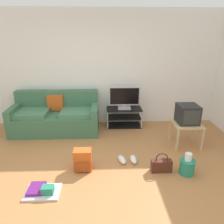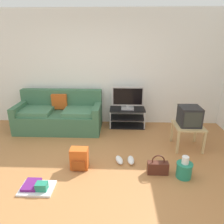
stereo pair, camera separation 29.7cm
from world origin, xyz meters
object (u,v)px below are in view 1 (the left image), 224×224
couch (56,117)px  sneakers_pair (128,159)px  flat_tv (124,98)px  floor_tray (42,191)px  crt_tv (188,114)px  tv_stand (124,117)px  cleaning_bucket (187,166)px  handbag (161,165)px  backpack (83,160)px  side_table (186,126)px

couch → sneakers_pair: (1.52, -1.41, -0.29)m
flat_tv → floor_tray: 2.79m
crt_tv → floor_tray: size_ratio=0.85×
tv_stand → flat_tv: bearing=-90.0°
tv_stand → crt_tv: bearing=-41.0°
cleaning_bucket → floor_tray: size_ratio=0.76×
handbag → couch: bearing=140.0°
flat_tv → sneakers_pair: (-0.08, -1.59, -0.67)m
flat_tv → cleaning_bucket: bearing=-67.1°
backpack → tv_stand: bearing=66.3°
handbag → cleaning_bucket: size_ratio=0.92×
floor_tray → sneakers_pair: bearing=30.1°
sneakers_pair → cleaning_bucket: bearing=-22.6°
crt_tv → backpack: size_ratio=1.14×
side_table → sneakers_pair: side_table is taller
side_table → backpack: (-1.99, -0.79, -0.23)m
couch → handbag: (2.04, -1.71, -0.22)m
flat_tv → handbag: bearing=-77.0°
couch → handbag: 2.67m
flat_tv → side_table: size_ratio=1.36×
tv_stand → floor_tray: bearing=-120.2°
crt_tv → backpack: (-1.99, -0.80, -0.48)m
flat_tv → crt_tv: flat_tv is taller
crt_tv → handbag: 1.28m
crt_tv → cleaning_bucket: size_ratio=1.12×
cleaning_bucket → handbag: bearing=168.8°
flat_tv → cleaning_bucket: 2.21m
couch → crt_tv: 2.88m
cleaning_bucket → couch: bearing=143.7°
tv_stand → handbag: tv_stand is taller
side_table → cleaning_bucket: (-0.32, -0.97, -0.25)m
couch → backpack: bearing=-64.8°
couch → flat_tv: size_ratio=2.64×
crt_tv → side_table: bearing=-90.0°
tv_stand → handbag: 1.97m
backpack → handbag: (1.28, -0.11, -0.06)m
handbag → tv_stand: bearing=102.9°
crt_tv → sneakers_pair: (-1.23, -0.61, -0.61)m
sneakers_pair → side_table: bearing=25.8°
flat_tv → handbag: size_ratio=2.18×
side_table → sneakers_pair: size_ratio=1.51×
flat_tv → handbag: (0.44, -1.89, -0.60)m
flat_tv → handbag: 2.03m
crt_tv → tv_stand: bearing=139.0°
cleaning_bucket → sneakers_pair: size_ratio=1.02×
tv_stand → handbag: size_ratio=2.49×
handbag → flat_tv: bearing=103.0°
tv_stand → cleaning_bucket: (0.83, -1.99, -0.08)m
crt_tv → cleaning_bucket: crt_tv is taller
side_table → crt_tv: crt_tv is taller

